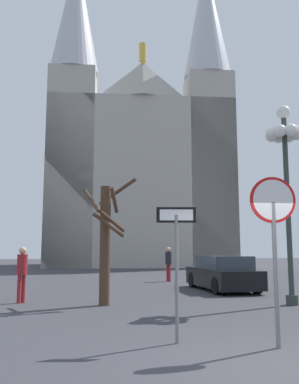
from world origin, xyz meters
name	(u,v)px	position (x,y,z in m)	size (l,w,h in m)	color
ground_plane	(278,368)	(0.00, 0.00, 0.00)	(120.00, 120.00, 0.00)	#38383D
cathedral	(140,162)	(1.98, 33.17, 10.06)	(17.55, 12.04, 31.10)	#ADA89E
stop_sign	(274,225)	(0.54, 1.08, 2.11)	(0.83, 0.10, 2.97)	slate
one_way_arrow_sign	(177,252)	(-1.11, 1.67, 1.62)	(0.74, 0.13, 2.46)	slate
street_lamp	(285,154)	(3.35, 6.04, 4.64)	(1.22, 1.22, 6.22)	#2D3833
bare_tree	(106,238)	(-2.23, 6.77, 1.99)	(1.72, 1.71, 3.93)	#473323
parked_car_near_black	(223,274)	(2.65, 10.45, 0.66)	(2.03, 4.38, 1.38)	black
pedestrian_walking	(168,261)	(1.30, 15.07, 1.06)	(0.32, 0.32, 1.74)	maroon
pedestrian_standing	(22,269)	(-4.80, 7.67, 1.05)	(0.32, 0.32, 1.73)	maroon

